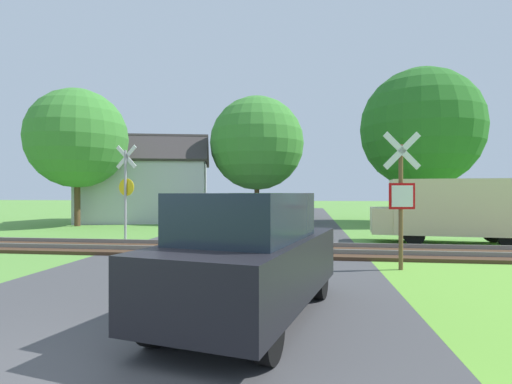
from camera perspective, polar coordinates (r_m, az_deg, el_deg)
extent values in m
plane|color=#5B933D|center=(4.48, -24.93, -23.63)|extent=(160.00, 160.00, 0.00)
cube|color=#424244|center=(6.16, -14.43, -16.93)|extent=(7.61, 80.00, 0.01)
cube|color=#422D1E|center=(12.22, -2.97, -8.23)|extent=(60.00, 2.60, 0.10)
cube|color=slate|center=(12.91, -2.38, -7.30)|extent=(60.00, 0.08, 0.12)
cube|color=slate|center=(11.51, -3.63, -8.19)|extent=(60.00, 0.08, 0.12)
cylinder|color=brown|center=(9.79, 19.98, -2.05)|extent=(0.10, 0.10, 2.90)
cube|color=red|center=(9.73, 20.12, -0.56)|extent=(0.60, 0.13, 0.60)
cube|color=white|center=(9.71, 20.17, -0.56)|extent=(0.49, 0.09, 0.49)
cube|color=white|center=(9.77, 20.12, 5.56)|extent=(0.87, 0.17, 0.88)
cube|color=white|center=(9.77, 20.12, 5.56)|extent=(0.87, 0.17, 0.88)
cylinder|color=#9E9EA5|center=(15.37, -18.16, -0.49)|extent=(0.09, 0.09, 3.34)
cube|color=white|center=(15.47, -18.03, 4.78)|extent=(0.87, 0.20, 0.88)
cube|color=white|center=(15.47, -18.03, 4.78)|extent=(0.87, 0.20, 0.88)
cylinder|color=yellow|center=(15.42, -18.02, 0.66)|extent=(0.63, 0.15, 0.64)
cube|color=#B7B7BC|center=(25.77, -15.27, 0.07)|extent=(8.26, 6.99, 3.67)
cube|color=#332D2D|center=(24.57, -15.81, 6.26)|extent=(8.07, 4.74, 1.92)
cube|color=#332D2D|center=(27.26, -14.78, 5.63)|extent=(8.07, 4.74, 1.92)
cube|color=brown|center=(25.66, -10.88, 6.02)|extent=(0.60, 0.60, 1.10)
cylinder|color=#513823|center=(24.91, 22.54, -0.83)|extent=(0.47, 0.47, 2.89)
sphere|color=#286B23|center=(25.18, 22.54, 8.39)|extent=(6.91, 6.91, 6.91)
cylinder|color=#513823|center=(24.15, 0.12, -1.16)|extent=(0.30, 0.30, 2.64)
sphere|color=#3D8433|center=(24.33, 0.12, 6.97)|extent=(5.65, 5.65, 5.65)
cylinder|color=#513823|center=(23.11, -24.16, -1.15)|extent=(0.31, 0.31, 2.69)
sphere|color=#3D8433|center=(23.28, -24.16, 7.00)|extent=(5.22, 5.22, 5.22)
cube|color=beige|center=(15.48, 26.51, -1.89)|extent=(4.38, 2.35, 1.90)
cube|color=beige|center=(15.16, 17.41, -3.82)|extent=(0.90, 1.87, 0.90)
cube|color=#19232D|center=(15.16, 18.81, -0.67)|extent=(0.22, 1.61, 0.85)
cube|color=navy|center=(16.43, 25.78, -2.94)|extent=(3.76, 0.43, 0.16)
cylinder|color=black|center=(16.07, 20.90, -5.22)|extent=(0.70, 0.25, 0.68)
cylinder|color=black|center=(14.53, 21.65, -5.77)|extent=(0.70, 0.25, 0.68)
cylinder|color=black|center=(16.66, 30.73, -5.03)|extent=(0.70, 0.25, 0.68)
cylinder|color=black|center=(15.18, 32.45, -5.52)|extent=(0.70, 0.25, 0.68)
cube|color=black|center=(5.78, -0.50, -10.73)|extent=(2.48, 4.26, 0.84)
cube|color=#19232D|center=(5.50, -1.24, -3.50)|extent=(1.85, 2.45, 0.64)
cylinder|color=black|center=(6.96, 9.13, -12.42)|extent=(0.31, 0.62, 0.60)
cylinder|color=black|center=(7.35, -1.87, -11.75)|extent=(0.31, 0.62, 0.60)
cylinder|color=black|center=(4.42, 1.86, -19.77)|extent=(0.31, 0.62, 0.60)
cylinder|color=black|center=(5.02, -14.23, -17.34)|extent=(0.31, 0.62, 0.60)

